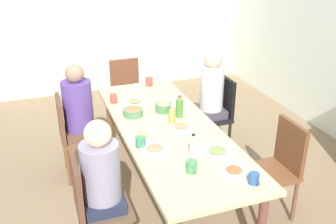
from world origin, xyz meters
The scene contains 28 objects.
ground_plane centered at (0.00, 0.00, 0.00)m, with size 7.34×7.34×0.00m, color #897154.
wall_left centered at (-3.12, 0.00, 1.30)m, with size 0.12×4.98×2.60m, color silver.
dining_table centered at (0.00, 0.00, 0.66)m, with size 2.44×0.87×0.73m.
chair_0 centered at (-0.61, 0.82, 0.51)m, with size 0.40×0.40×0.90m.
person_0 centered at (-0.61, 0.72, 0.73)m, with size 0.30×0.30×1.24m.
chair_1 centered at (0.61, 0.82, 0.51)m, with size 0.40×0.40×0.90m.
chair_2 centered at (-0.61, -0.82, 0.51)m, with size 0.40×0.40×0.90m.
person_2 centered at (-0.61, -0.73, 0.73)m, with size 0.30×0.30×1.23m.
chair_3 centered at (0.61, -0.82, 0.51)m, with size 0.40×0.40×0.90m.
person_3 centered at (0.61, -0.73, 0.71)m, with size 0.30×0.30×1.19m.
chair_4 centered at (-1.60, 0.00, 0.51)m, with size 0.40×0.40×0.90m.
plate_0 centered at (-0.64, -0.15, 0.74)m, with size 0.25×0.25×0.04m.
plate_1 centered at (0.07, 0.11, 0.74)m, with size 0.24×0.24×0.04m.
plate_2 centered at (0.59, 0.21, 0.74)m, with size 0.26×0.26×0.04m.
plate_3 centered at (0.12, -0.29, 0.74)m, with size 0.24×0.24×0.04m.
plate_4 centered at (0.38, -0.25, 0.74)m, with size 0.24×0.24×0.04m.
plate_5 centered at (0.88, 0.21, 0.74)m, with size 0.22×0.22×0.04m.
bowl_0 centered at (-0.34, 0.08, 0.78)m, with size 0.17×0.17×0.10m.
bowl_1 centered at (-0.35, -0.24, 0.77)m, with size 0.20×0.20×0.09m.
cup_0 centered at (-0.95, -0.04, 0.77)m, with size 0.11×0.08×0.09m.
cup_1 centered at (-0.73, -0.35, 0.78)m, with size 0.11×0.07×0.10m.
cup_2 centered at (0.27, -0.34, 0.77)m, with size 0.12×0.08×0.09m.
cup_3 centered at (1.06, 0.27, 0.77)m, with size 0.11×0.08×0.08m.
cup_4 centered at (0.77, -0.09, 0.78)m, with size 0.12×0.08×0.09m.
cup_5 centered at (-1.10, 0.16, 0.78)m, with size 0.12×0.09×0.10m.
bottle_0 centered at (-0.17, 0.18, 0.83)m, with size 0.07×0.07×0.22m.
bottle_1 centered at (-0.04, 0.06, 0.82)m, with size 0.06×0.06×0.19m.
bottle_2 centered at (0.56, 0.01, 0.82)m, with size 0.05×0.05×0.20m.
Camera 1 is at (3.01, -1.07, 2.33)m, focal length 41.20 mm.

